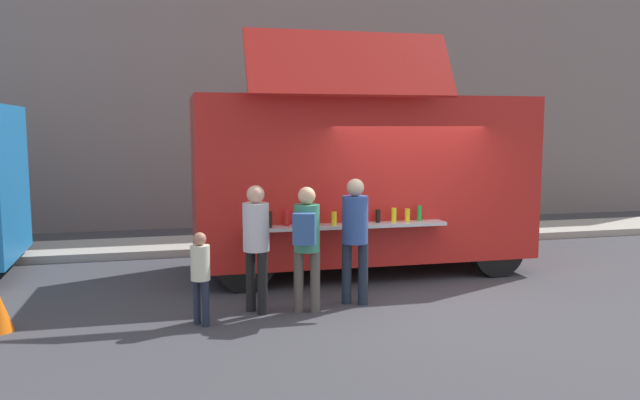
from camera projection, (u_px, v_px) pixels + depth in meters
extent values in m
plane|color=#38383D|center=(431.00, 298.00, 9.08)|extent=(60.00, 60.00, 0.00)
cube|color=#9E998E|center=(129.00, 248.00, 12.43)|extent=(28.00, 1.60, 0.15)
cube|color=slate|center=(173.00, 67.00, 15.96)|extent=(32.00, 2.40, 8.04)
cube|color=red|center=(360.00, 176.00, 10.69)|extent=(5.63, 2.27, 2.68)
cube|color=red|center=(351.00, 63.00, 9.01)|extent=(3.09, 0.65, 0.99)
cube|color=black|center=(345.00, 161.00, 9.51)|extent=(2.93, 0.13, 1.21)
cube|color=#B7B7BC|center=(348.00, 226.00, 9.42)|extent=(3.09, 0.38, 0.05)
cylinder|color=black|center=(270.00, 220.00, 9.07)|extent=(0.06, 0.06, 0.24)
cylinder|color=red|center=(287.00, 218.00, 9.23)|extent=(0.08, 0.08, 0.24)
cylinder|color=red|center=(302.00, 219.00, 9.20)|extent=(0.08, 0.08, 0.23)
cylinder|color=black|center=(317.00, 218.00, 9.29)|extent=(0.08, 0.08, 0.24)
cylinder|color=yellow|center=(334.00, 218.00, 9.30)|extent=(0.08, 0.08, 0.21)
cylinder|color=red|center=(349.00, 217.00, 9.43)|extent=(0.06, 0.06, 0.22)
cylinder|color=yellow|center=(364.00, 218.00, 9.42)|extent=(0.06, 0.06, 0.19)
cylinder|color=black|center=(378.00, 216.00, 9.57)|extent=(0.08, 0.08, 0.20)
cylinder|color=yellow|center=(394.00, 215.00, 9.58)|extent=(0.08, 0.08, 0.22)
cylinder|color=yellow|center=(407.00, 215.00, 9.65)|extent=(0.08, 0.08, 0.20)
cylinder|color=green|center=(419.00, 213.00, 9.72)|extent=(0.06, 0.06, 0.24)
cube|color=black|center=(505.00, 147.00, 11.27)|extent=(0.10, 1.88, 1.18)
cylinder|color=black|center=(447.00, 231.00, 12.24)|extent=(0.90, 0.28, 0.90)
cylinder|color=black|center=(496.00, 249.00, 10.39)|extent=(0.90, 0.28, 0.90)
cylinder|color=black|center=(233.00, 240.00, 11.28)|extent=(0.90, 0.28, 0.90)
cylinder|color=black|center=(245.00, 262.00, 9.43)|extent=(0.90, 0.28, 0.90)
cube|color=black|center=(11.00, 159.00, 10.33)|extent=(0.13, 1.93, 1.02)
cylinder|color=#305D38|center=(507.00, 217.00, 14.06)|extent=(0.60, 0.60, 0.94)
cylinder|color=#1D2534|center=(347.00, 273.00, 8.77)|extent=(0.14, 0.14, 0.87)
cylinder|color=#1D2534|center=(363.00, 274.00, 8.72)|extent=(0.14, 0.14, 0.87)
cylinder|color=#2D498C|center=(355.00, 220.00, 8.66)|extent=(0.36, 0.36, 0.66)
sphere|color=#CEAB8A|center=(355.00, 187.00, 8.60)|extent=(0.24, 0.24, 0.24)
cylinder|color=#4F4843|center=(299.00, 281.00, 8.38)|extent=(0.13, 0.13, 0.83)
cylinder|color=#4F4843|center=(315.00, 282.00, 8.36)|extent=(0.13, 0.13, 0.83)
cylinder|color=#357F62|center=(307.00, 228.00, 8.29)|extent=(0.35, 0.35, 0.63)
sphere|color=#E2AC81|center=(307.00, 196.00, 8.23)|extent=(0.23, 0.23, 0.23)
cube|color=#2C508C|center=(304.00, 229.00, 8.02)|extent=(0.33, 0.27, 0.41)
cylinder|color=black|center=(251.00, 280.00, 8.42)|extent=(0.13, 0.13, 0.85)
cylinder|color=black|center=(262.00, 283.00, 8.27)|extent=(0.13, 0.13, 0.85)
cylinder|color=silver|center=(256.00, 227.00, 8.25)|extent=(0.35, 0.35, 0.64)
sphere|color=#D8A687|center=(256.00, 194.00, 8.20)|extent=(0.24, 0.24, 0.24)
cylinder|color=#1D2336|center=(197.00, 302.00, 7.86)|extent=(0.09, 0.09, 0.58)
cylinder|color=#1D2336|center=(206.00, 304.00, 7.77)|extent=(0.09, 0.09, 0.58)
cylinder|color=beige|center=(200.00, 263.00, 7.76)|extent=(0.24, 0.24, 0.44)
sphere|color=#A56B54|center=(200.00, 239.00, 7.72)|extent=(0.16, 0.16, 0.16)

